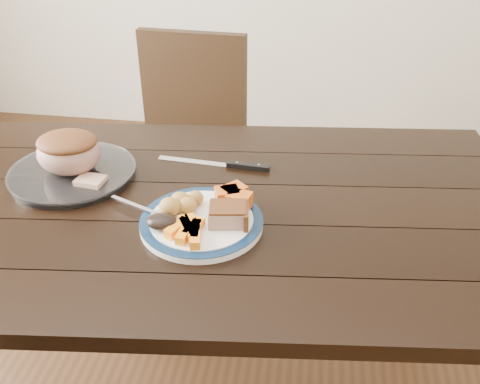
# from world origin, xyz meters

# --- Properties ---
(dining_table) EXTENTS (1.69, 1.07, 0.75)m
(dining_table) POSITION_xyz_m (0.00, 0.00, 0.66)
(dining_table) COLOR black
(dining_table) RESTS_ON ground
(chair_far) EXTENTS (0.44, 0.45, 0.93)m
(chair_far) POSITION_xyz_m (-0.24, 0.74, 0.52)
(chair_far) COLOR black
(chair_far) RESTS_ON ground
(dinner_plate) EXTENTS (0.29, 0.29, 0.02)m
(dinner_plate) POSITION_xyz_m (0.00, -0.10, 0.76)
(dinner_plate) COLOR white
(dinner_plate) RESTS_ON dining_table
(plate_rim) EXTENTS (0.29, 0.29, 0.02)m
(plate_rim) POSITION_xyz_m (0.00, -0.10, 0.77)
(plate_rim) COLOR #0C223E
(plate_rim) RESTS_ON dinner_plate
(serving_platter) EXTENTS (0.33, 0.33, 0.02)m
(serving_platter) POSITION_xyz_m (-0.39, 0.07, 0.76)
(serving_platter) COLOR white
(serving_platter) RESTS_ON dining_table
(pork_slice) EXTENTS (0.10, 0.08, 0.04)m
(pork_slice) POSITION_xyz_m (0.07, -0.10, 0.79)
(pork_slice) COLOR #A87A67
(pork_slice) RESTS_ON dinner_plate
(roasted_potatoes) EXTENTS (0.09, 0.09, 0.04)m
(roasted_potatoes) POSITION_xyz_m (-0.05, -0.07, 0.79)
(roasted_potatoes) COLOR gold
(roasted_potatoes) RESTS_ON dinner_plate
(carrot_batons) EXTENTS (0.09, 0.11, 0.02)m
(carrot_batons) POSITION_xyz_m (-0.01, -0.16, 0.78)
(carrot_batons) COLOR orange
(carrot_batons) RESTS_ON dinner_plate
(pumpkin_wedges) EXTENTS (0.10, 0.09, 0.04)m
(pumpkin_wedges) POSITION_xyz_m (0.06, -0.03, 0.79)
(pumpkin_wedges) COLOR orange
(pumpkin_wedges) RESTS_ON dinner_plate
(dark_mushroom) EXTENTS (0.07, 0.05, 0.03)m
(dark_mushroom) POSITION_xyz_m (-0.08, -0.15, 0.79)
(dark_mushroom) COLOR black
(dark_mushroom) RESTS_ON dinner_plate
(fork) EXTENTS (0.17, 0.09, 0.00)m
(fork) POSITION_xyz_m (-0.14, -0.08, 0.77)
(fork) COLOR silver
(fork) RESTS_ON dinner_plate
(roast_joint) EXTENTS (0.17, 0.14, 0.11)m
(roast_joint) POSITION_xyz_m (-0.39, 0.07, 0.82)
(roast_joint) COLOR #A97567
(roast_joint) RESTS_ON serving_platter
(cut_slice) EXTENTS (0.08, 0.06, 0.02)m
(cut_slice) POSITION_xyz_m (-0.31, 0.01, 0.78)
(cut_slice) COLOR tan
(cut_slice) RESTS_ON serving_platter
(carving_knife) EXTENTS (0.32, 0.05, 0.01)m
(carving_knife) POSITION_xyz_m (0.03, 0.19, 0.76)
(carving_knife) COLOR silver
(carving_knife) RESTS_ON dining_table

